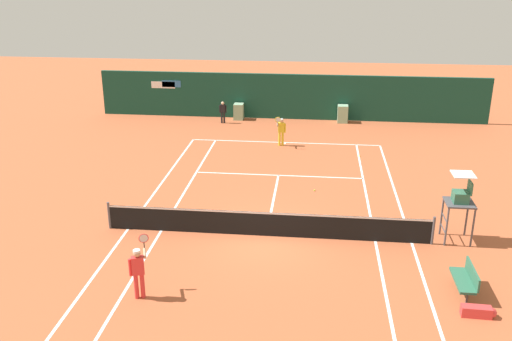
# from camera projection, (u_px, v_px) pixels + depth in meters

# --- Properties ---
(ground_plane) EXTENTS (80.00, 80.00, 0.01)m
(ground_plane) POSITION_uv_depth(u_px,v_px,m) (268.00, 229.00, 21.38)
(ground_plane) COLOR #B25633
(tennis_net) EXTENTS (12.10, 0.10, 1.07)m
(tennis_net) POSITION_uv_depth(u_px,v_px,m) (266.00, 223.00, 20.67)
(tennis_net) COLOR #4C4C51
(tennis_net) RESTS_ON ground_plane
(sponsor_back_wall) EXTENTS (25.00, 1.02, 2.92)m
(sponsor_back_wall) POSITION_uv_depth(u_px,v_px,m) (290.00, 97.00, 36.19)
(sponsor_back_wall) COLOR #144233
(sponsor_back_wall) RESTS_ON ground_plane
(umpire_chair) EXTENTS (1.00, 1.00, 2.59)m
(umpire_chair) POSITION_uv_depth(u_px,v_px,m) (460.00, 199.00, 19.94)
(umpire_chair) COLOR #47474C
(umpire_chair) RESTS_ON ground_plane
(player_bench) EXTENTS (0.54, 1.50, 0.88)m
(player_bench) POSITION_uv_depth(u_px,v_px,m) (466.00, 278.00, 17.06)
(player_bench) COLOR #38383D
(player_bench) RESTS_ON ground_plane
(equipment_bag) EXTENTS (0.99, 0.33, 0.32)m
(equipment_bag) POSITION_uv_depth(u_px,v_px,m) (480.00, 312.00, 16.01)
(equipment_bag) COLOR #DB3838
(equipment_bag) RESTS_ON ground_plane
(player_on_baseline) EXTENTS (0.56, 0.69, 1.78)m
(player_on_baseline) POSITION_uv_depth(u_px,v_px,m) (281.00, 129.00, 30.90)
(player_on_baseline) COLOR yellow
(player_on_baseline) RESTS_ON ground_plane
(player_near_side) EXTENTS (0.52, 0.81, 1.85)m
(player_near_side) POSITION_uv_depth(u_px,v_px,m) (138.00, 269.00, 16.66)
(player_near_side) COLOR red
(player_near_side) RESTS_ON ground_plane
(ball_kid_left_post) EXTENTS (0.46, 0.20, 1.39)m
(ball_kid_left_post) POSITION_uv_depth(u_px,v_px,m) (223.00, 111.00, 35.40)
(ball_kid_left_post) COLOR black
(ball_kid_left_post) RESTS_ON ground_plane
(tennis_ball_mid_court) EXTENTS (0.07, 0.07, 0.07)m
(tennis_ball_mid_court) POSITION_uv_depth(u_px,v_px,m) (360.00, 156.00, 29.42)
(tennis_ball_mid_court) COLOR #CCE033
(tennis_ball_mid_court) RESTS_ON ground_plane
(tennis_ball_by_sideline) EXTENTS (0.07, 0.07, 0.07)m
(tennis_ball_by_sideline) POSITION_uv_depth(u_px,v_px,m) (314.00, 190.00, 24.95)
(tennis_ball_by_sideline) COLOR #CCE033
(tennis_ball_by_sideline) RESTS_ON ground_plane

